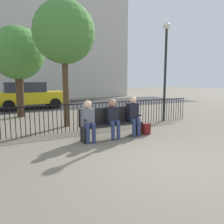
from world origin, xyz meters
TOP-DOWN VIEW (x-y plane):
  - ground_plane at (0.00, 0.00)m, footprint 80.00×80.00m
  - park_bench at (0.00, 2.41)m, footprint 1.96×0.45m
  - seated_person_0 at (-0.78, 2.28)m, footprint 0.34×0.39m
  - seated_person_1 at (0.00, 2.28)m, footprint 0.34×0.39m
  - seated_person_2 at (0.74, 2.28)m, footprint 0.34×0.39m
  - backpack at (1.21, 2.24)m, footprint 0.26×0.23m
  - fence_railing at (-0.02, 3.75)m, footprint 9.01×0.03m
  - tree_0 at (-0.67, 4.69)m, footprint 2.24×2.24m
  - tree_1 at (-1.93, 7.89)m, footprint 2.43×2.43m
  - lamp_post at (3.37, 3.79)m, footprint 0.28×0.28m
  - street_surface at (0.00, 12.00)m, footprint 24.00×6.00m
  - parked_car_0 at (-1.10, 10.95)m, footprint 4.20×1.94m
  - building_facade at (0.00, 20.00)m, footprint 20.00×6.00m

SIDE VIEW (x-z plane):
  - ground_plane at x=0.00m, z-range 0.00..0.00m
  - street_surface at x=0.00m, z-range 0.00..0.01m
  - backpack at x=1.21m, z-range 0.00..0.36m
  - park_bench at x=0.00m, z-range 0.04..0.96m
  - fence_railing at x=-0.02m, z-range 0.08..1.03m
  - seated_person_0 at x=-0.78m, z-range 0.08..1.27m
  - seated_person_1 at x=0.00m, z-range 0.09..1.28m
  - seated_person_2 at x=0.74m, z-range 0.07..1.31m
  - parked_car_0 at x=-1.10m, z-range 0.03..1.65m
  - lamp_post at x=3.37m, z-range 0.62..4.69m
  - tree_1 at x=-1.93m, z-range 0.85..5.05m
  - tree_0 at x=-0.67m, z-range 1.14..5.69m
  - building_facade at x=0.00m, z-range 0.00..12.08m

